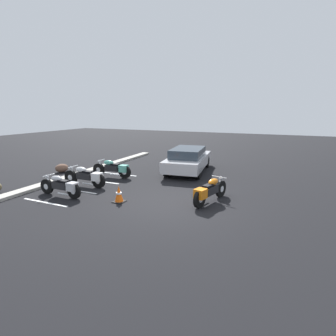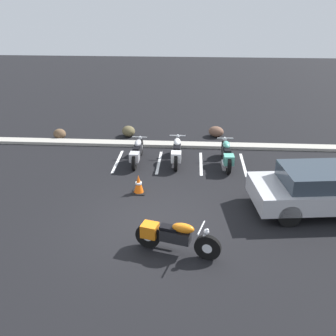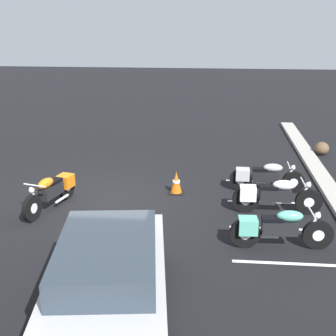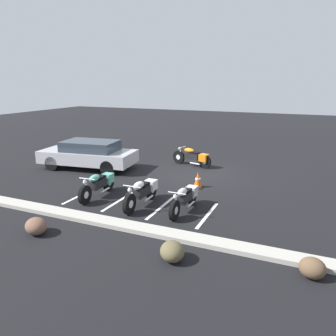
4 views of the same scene
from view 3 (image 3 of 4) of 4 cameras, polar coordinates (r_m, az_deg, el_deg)
ground at (r=12.30m, az=-7.73°, el=-3.88°), size 60.00×60.00×0.00m
motorcycle_orange_featured at (r=11.94m, az=-13.89°, el=-2.67°), size 2.08×0.85×0.84m
parked_bike_0 at (r=12.90m, az=11.54°, el=-1.02°), size 0.56×2.01×0.79m
parked_bike_1 at (r=11.55m, az=12.63°, el=-3.28°), size 0.60×2.15×0.84m
parked_bike_2 at (r=9.91m, az=13.08°, el=-7.14°), size 0.59×2.12×0.83m
car_silver at (r=7.55m, az=-7.42°, el=-13.41°), size 4.49×2.31×1.29m
landscape_rock_1 at (r=16.80m, az=18.23°, el=2.29°), size 0.64×0.60×0.44m
traffic_cone at (r=12.54m, az=1.01°, el=-1.86°), size 0.40×0.40×0.60m
stall_line_0 at (r=13.75m, az=11.46°, el=-1.62°), size 0.10×2.10×0.00m
stall_line_1 at (r=12.32m, az=12.17°, el=-4.09°), size 0.10×2.10×0.00m
stall_line_2 at (r=10.92m, az=13.07°, el=-7.20°), size 0.10×2.10×0.00m
stall_line_3 at (r=9.56m, az=14.25°, el=-11.21°), size 0.10×2.10×0.00m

